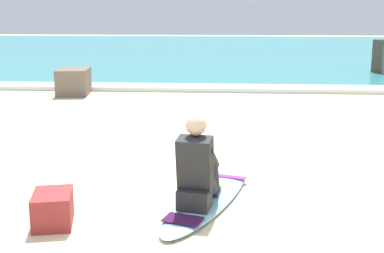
% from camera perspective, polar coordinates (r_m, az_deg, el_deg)
% --- Properties ---
extents(ground_plane, '(80.00, 80.00, 0.00)m').
position_cam_1_polar(ground_plane, '(5.25, -4.32, -9.89)').
color(ground_plane, beige).
extents(sea, '(80.00, 28.00, 0.10)m').
position_cam_1_polar(sea, '(27.09, 2.59, 8.48)').
color(sea, teal).
rests_on(sea, ground).
extents(breaking_foam, '(80.00, 0.90, 0.11)m').
position_cam_1_polar(breaking_foam, '(13.47, 0.95, 4.29)').
color(breaking_foam, white).
rests_on(breaking_foam, ground).
extents(surfboard_main, '(1.18, 2.38, 0.08)m').
position_cam_1_polar(surfboard_main, '(5.65, 1.85, -7.82)').
color(surfboard_main, '#9ED1E5').
rests_on(surfboard_main, ground).
extents(surfer_seated, '(0.45, 0.74, 0.95)m').
position_cam_1_polar(surfer_seated, '(5.24, 0.56, -4.83)').
color(surfer_seated, '#232326').
rests_on(surfer_seated, surfboard_main).
extents(shoreline_rock, '(0.88, 1.16, 0.63)m').
position_cam_1_polar(shoreline_rock, '(13.07, -12.95, 4.87)').
color(shoreline_rock, '#756656').
rests_on(shoreline_rock, ground).
extents(beach_bag, '(0.46, 0.55, 0.32)m').
position_cam_1_polar(beach_bag, '(5.17, -15.14, -8.78)').
color(beach_bag, maroon).
rests_on(beach_bag, ground).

